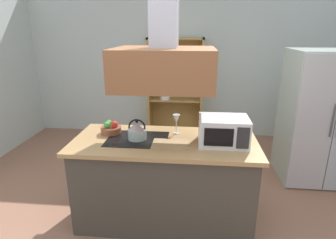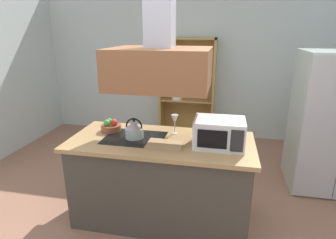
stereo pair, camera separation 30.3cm
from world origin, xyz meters
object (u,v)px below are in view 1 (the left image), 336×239
Objects in this scene: dish_cabinet at (175,95)px; fruit_bowl at (111,129)px; microwave at (223,131)px; kettle at (137,131)px; cutting_board at (170,144)px; refrigerator at (321,118)px; wine_glass_on_counter at (176,120)px.

fruit_bowl is at bearing -102.61° from dish_cabinet.
kettle is at bearing 177.81° from microwave.
refrigerator is at bearing 32.81° from cutting_board.
dish_cabinet is 8.75× the size of kettle.
microwave is 0.51m from wine_glass_on_counter.
refrigerator is 2.66m from fruit_bowl.
kettle is (-0.20, -2.43, 0.19)m from dish_cabinet.
microwave is (0.49, 0.09, 0.12)m from cutting_board.
dish_cabinet is 8.39× the size of fruit_bowl.
refrigerator is 8.29× the size of wine_glass_on_counter.
microwave is at bearing 10.54° from cutting_board.
fruit_bowl is at bearing 155.80° from kettle.
fruit_bowl is at bearing 157.99° from cutting_board.
kettle is at bearing -152.07° from wine_glass_on_counter.
cutting_board is at bearing -86.94° from dish_cabinet.
wine_glass_on_counter is at bearing -154.40° from refrigerator.
dish_cabinet reaches higher than cutting_board.
dish_cabinet reaches higher than refrigerator.
dish_cabinet is 2.44m from kettle.
refrigerator is 5.02× the size of cutting_board.
refrigerator is 8.29× the size of kettle.
microwave reaches higher than fruit_bowl.
microwave reaches higher than wine_glass_on_counter.
fruit_bowl is (-0.31, 0.14, -0.04)m from kettle.
kettle is 0.96× the size of fruit_bowl.
cutting_board is 0.52m from microwave.
microwave is at bearing -8.49° from fruit_bowl.
dish_cabinet is at bearing 94.37° from wine_glass_on_counter.
microwave is at bearing -75.64° from dish_cabinet.
dish_cabinet is 2.55m from microwave.
cutting_board is at bearing -95.96° from wine_glass_on_counter.
refrigerator reaches higher than kettle.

